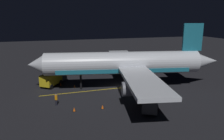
% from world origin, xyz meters
% --- Properties ---
extents(ground_plane, '(180.00, 180.00, 0.20)m').
position_xyz_m(ground_plane, '(0.00, 0.00, -0.10)').
color(ground_plane, black).
extents(apron_guide_stripe, '(0.56, 21.32, 0.01)m').
position_xyz_m(apron_guide_stripe, '(0.02, 4.00, 0.00)').
color(apron_guide_stripe, gold).
rests_on(apron_guide_stripe, ground_plane).
extents(airliner, '(34.10, 34.40, 11.59)m').
position_xyz_m(airliner, '(-0.11, -0.56, 4.49)').
color(airliner, silver).
rests_on(airliner, ground_plane).
extents(baggage_truck, '(6.07, 5.28, 2.43)m').
position_xyz_m(baggage_truck, '(5.21, 12.08, 1.26)').
color(baggage_truck, gold).
rests_on(baggage_truck, ground_plane).
extents(catering_truck, '(5.92, 4.47, 2.41)m').
position_xyz_m(catering_truck, '(-9.95, -0.58, 1.23)').
color(catering_truck, maroon).
rests_on(catering_truck, ground_plane).
extents(ground_crew_worker, '(0.40, 0.40, 1.74)m').
position_xyz_m(ground_crew_worker, '(-4.82, 12.04, 0.89)').
color(ground_crew_worker, black).
rests_on(ground_crew_worker, ground_plane).
extents(traffic_cone_near_left, '(0.50, 0.50, 0.55)m').
position_xyz_m(traffic_cone_near_left, '(4.67, 10.77, 0.25)').
color(traffic_cone_near_left, '#EA590F').
rests_on(traffic_cone_near_left, ground_plane).
extents(traffic_cone_near_right, '(0.50, 0.50, 0.55)m').
position_xyz_m(traffic_cone_near_right, '(2.65, 8.41, 0.25)').
color(traffic_cone_near_right, '#EA590F').
rests_on(traffic_cone_near_right, ground_plane).
extents(traffic_cone_under_wing, '(0.50, 0.50, 0.55)m').
position_xyz_m(traffic_cone_under_wing, '(-7.76, 9.82, 0.25)').
color(traffic_cone_under_wing, '#EA590F').
rests_on(traffic_cone_under_wing, ground_plane).
extents(traffic_cone_far, '(0.50, 0.50, 0.55)m').
position_xyz_m(traffic_cone_far, '(-8.03, 5.86, 0.25)').
color(traffic_cone_far, '#EA590F').
rests_on(traffic_cone_far, ground_plane).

